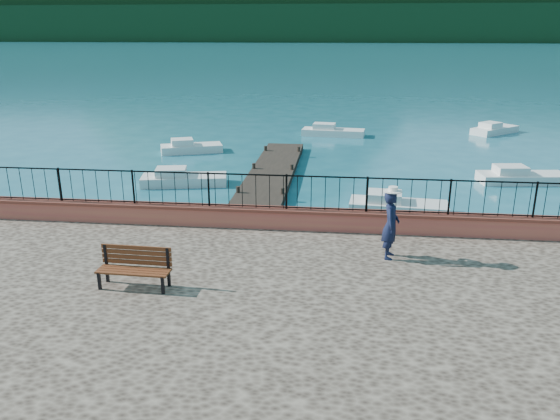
% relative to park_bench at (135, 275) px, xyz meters
% --- Properties ---
extents(ground, '(2000.00, 2000.00, 0.00)m').
position_rel_park_bench_xyz_m(ground, '(3.19, 0.35, -1.47)').
color(ground, '#19596B').
rests_on(ground, ground).
extents(parapet, '(28.00, 0.46, 0.58)m').
position_rel_park_bench_xyz_m(parapet, '(3.19, 4.05, 0.02)').
color(parapet, '#B95F42').
rests_on(parapet, promenade).
extents(railing, '(27.00, 0.05, 0.95)m').
position_rel_park_bench_xyz_m(railing, '(3.19, 4.05, 0.78)').
color(railing, black).
rests_on(railing, parapet).
extents(dock, '(2.00, 16.00, 0.30)m').
position_rel_park_bench_xyz_m(dock, '(1.19, 12.35, -1.32)').
color(dock, '#2D231C').
rests_on(dock, ground).
extents(far_forest, '(900.00, 60.00, 18.00)m').
position_rel_park_bench_xyz_m(far_forest, '(3.19, 300.35, 7.53)').
color(far_forest, black).
rests_on(far_forest, ground).
extents(foothills, '(900.00, 120.00, 44.00)m').
position_rel_park_bench_xyz_m(foothills, '(3.19, 360.35, 20.53)').
color(foothills, black).
rests_on(foothills, ground).
extents(park_bench, '(1.60, 0.58, 0.88)m').
position_rel_park_bench_xyz_m(park_bench, '(0.00, 0.00, 0.00)').
color(park_bench, black).
rests_on(park_bench, promenade).
extents(person, '(0.50, 0.67, 1.69)m').
position_rel_park_bench_xyz_m(person, '(5.61, 2.27, 0.57)').
color(person, black).
rests_on(person, promenade).
extents(hat, '(0.44, 0.44, 0.12)m').
position_rel_park_bench_xyz_m(hat, '(5.61, 2.27, 1.48)').
color(hat, white).
rests_on(hat, person).
extents(boat_0, '(3.87, 1.99, 0.80)m').
position_rel_park_bench_xyz_m(boat_0, '(-2.47, 12.25, -1.07)').
color(boat_0, silver).
rests_on(boat_0, ground).
extents(boat_1, '(3.70, 1.62, 0.80)m').
position_rel_park_bench_xyz_m(boat_1, '(6.56, 9.39, -1.07)').
color(boat_1, silver).
rests_on(boat_1, ground).
extents(boat_2, '(3.92, 1.74, 0.80)m').
position_rel_park_bench_xyz_m(boat_2, '(12.46, 14.30, -1.07)').
color(boat_2, silver).
rests_on(boat_2, ground).
extents(boat_3, '(3.57, 2.39, 0.80)m').
position_rel_park_bench_xyz_m(boat_3, '(-3.94, 18.83, -1.07)').
color(boat_3, silver).
rests_on(boat_3, ground).
extents(boat_4, '(4.06, 1.68, 0.80)m').
position_rel_park_bench_xyz_m(boat_4, '(3.82, 24.71, -1.07)').
color(boat_4, silver).
rests_on(boat_4, ground).
extents(boat_5, '(3.48, 3.29, 0.80)m').
position_rel_park_bench_xyz_m(boat_5, '(14.37, 26.73, -1.07)').
color(boat_5, silver).
rests_on(boat_5, ground).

